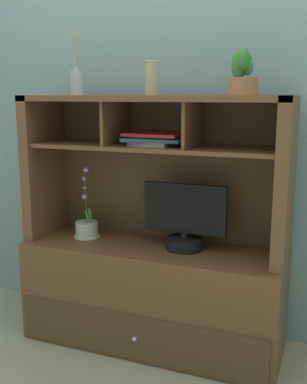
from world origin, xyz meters
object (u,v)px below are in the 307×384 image
Objects in this scene: tv_monitor at (185,221)px; ceramic_vase at (151,78)px; diffuser_bottle at (76,82)px; media_console at (154,269)px; potted_succulent at (242,75)px; potted_orchid at (86,228)px; magazine_stack_left at (156,139)px.

ceramic_vase reaches higher than tv_monitor.
media_console is at bearing -0.96° from diffuser_bottle.
tv_monitor is 1.26× the size of diffuser_bottle.
potted_succulent is (0.44, -0.02, 1.01)m from media_console.
diffuser_bottle reaches higher than potted_succulent.
potted_orchid is 0.66m from magazine_stack_left.
media_console is 8.44× the size of ceramic_vase.
potted_orchid is 0.91m from ceramic_vase.
magazine_stack_left is at bearing -0.24° from diffuser_bottle.
diffuser_bottle reaches higher than magazine_stack_left.
ceramic_vase is (-0.01, -0.04, 0.30)m from magazine_stack_left.
tv_monitor is at bearing -2.91° from magazine_stack_left.
diffuser_bottle is 0.89m from potted_succulent.
diffuser_bottle is at bearing 174.85° from ceramic_vase.
potted_succulent is at bearing -1.61° from diffuser_bottle.
potted_succulent is at bearing 2.00° from ceramic_vase.
diffuser_bottle reaches higher than media_console.
diffuser_bottle is (-0.46, 0.00, 0.28)m from magazine_stack_left.
ceramic_vase is (-0.44, -0.02, -0.01)m from potted_succulent.
potted_orchid is at bearing -178.46° from media_console.
potted_succulent reaches higher than potted_orchid.
magazine_stack_left is at bearing 30.38° from media_console.
tv_monitor is at bearing -0.88° from media_console.
diffuser_bottle is at bearing 178.39° from potted_succulent.
ceramic_vase is (0.40, -0.02, 0.81)m from potted_orchid.
media_console is 6.55× the size of potted_succulent.
potted_orchid is at bearing -22.30° from diffuser_bottle.
media_console is 1.00m from ceramic_vase.
potted_orchid is 0.80m from diffuser_bottle.
ceramic_vase is (0.45, -0.04, 0.01)m from diffuser_bottle.
potted_succulent is 0.44m from ceramic_vase.
ceramic_vase reaches higher than magazine_stack_left.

